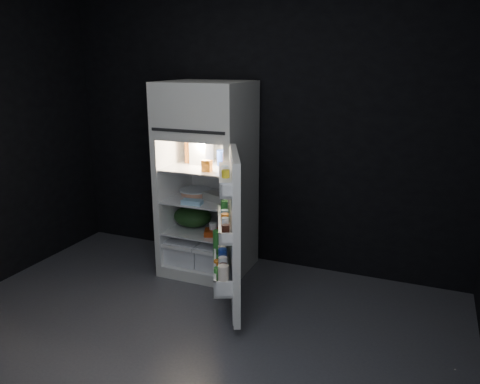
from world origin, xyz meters
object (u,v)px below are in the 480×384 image
at_px(refrigerator, 208,172).
at_px(egg_carton, 216,197).
at_px(milk_jug, 201,151).
at_px(yogurt_tray, 219,232).
at_px(fridge_door, 230,234).

bearing_deg(refrigerator, egg_carton, -41.50).
height_order(milk_jug, egg_carton, milk_jug).
distance_m(milk_jug, egg_carton, 0.46).
bearing_deg(refrigerator, milk_jug, 163.82).
bearing_deg(milk_jug, yogurt_tray, -35.69).
distance_m(refrigerator, yogurt_tray, 0.56).
xyz_separation_m(egg_carton, yogurt_tray, (0.06, -0.06, -0.31)).
bearing_deg(fridge_door, refrigerator, 126.72).
bearing_deg(yogurt_tray, egg_carton, 112.62).
bearing_deg(yogurt_tray, fridge_door, -77.94).
distance_m(refrigerator, egg_carton, 0.26).
xyz_separation_m(refrigerator, fridge_door, (0.53, -0.72, -0.28)).
distance_m(refrigerator, fridge_door, 0.93).
xyz_separation_m(refrigerator, yogurt_tray, (0.19, -0.17, -0.50)).
height_order(refrigerator, milk_jug, refrigerator).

